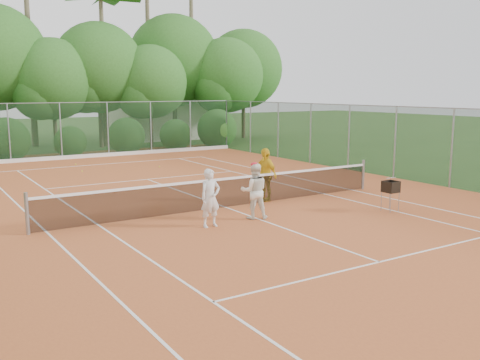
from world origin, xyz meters
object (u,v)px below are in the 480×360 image
player_white (210,198)px  player_center_grp (254,191)px  player_yellow (265,175)px  ball_hopper (391,187)px

player_white → player_center_grp: bearing=4.7°
player_white → player_yellow: bearing=31.5°
player_white → ball_hopper: player_white is taller
player_center_grp → ball_hopper: size_ratio=1.76×
player_yellow → ball_hopper: (2.32, -3.34, -0.14)m
player_white → ball_hopper: bearing=-13.9°
player_yellow → player_center_grp: bearing=-49.1°
ball_hopper → player_white: bearing=143.4°
ball_hopper → player_center_grp: bearing=136.8°
player_white → player_center_grp: player_center_grp is taller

